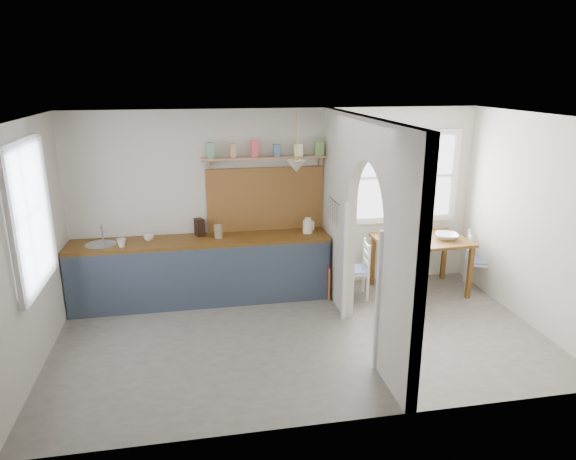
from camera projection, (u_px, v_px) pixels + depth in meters
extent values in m
cube|color=gray|center=(302.00, 337.00, 6.18)|extent=(5.80, 3.20, 0.01)
cube|color=beige|center=(304.00, 117.00, 5.42)|extent=(5.80, 3.20, 0.01)
cube|color=beige|center=(280.00, 202.00, 7.31)|extent=(5.80, 0.01, 2.60)
cube|color=beige|center=(343.00, 290.00, 4.29)|extent=(5.80, 0.01, 2.60)
cube|color=beige|center=(29.00, 250.00, 5.30)|extent=(0.01, 3.20, 2.60)
cube|color=beige|center=(533.00, 222.00, 6.31)|extent=(0.01, 3.20, 2.60)
cube|color=beige|center=(403.00, 268.00, 4.79)|extent=(0.12, 0.80, 2.60)
cube|color=beige|center=(338.00, 210.00, 6.86)|extent=(0.12, 1.20, 2.60)
cube|color=beige|center=(371.00, 168.00, 5.51)|extent=(0.12, 1.20, 1.05)
cube|color=#543211|center=(201.00, 241.00, 6.95)|extent=(3.50, 0.60, 0.05)
cube|color=#495663|center=(203.00, 279.00, 6.81)|extent=(3.50, 0.03, 0.85)
cube|color=black|center=(203.00, 270.00, 7.13)|extent=(3.46, 0.45, 0.85)
cylinder|color=#ACB3BC|center=(101.00, 245.00, 6.72)|extent=(0.40, 0.40, 0.02)
cube|color=brown|center=(266.00, 199.00, 7.23)|extent=(1.65, 0.03, 0.90)
cube|color=#A17D5A|center=(266.00, 158.00, 6.98)|extent=(1.75, 0.20, 0.03)
cube|color=#4D8C5C|center=(210.00, 151.00, 6.82)|extent=(0.09, 0.09, 0.18)
cube|color=#AB884C|center=(233.00, 151.00, 6.87)|extent=(0.09, 0.09, 0.18)
cube|color=#D7373B|center=(255.00, 150.00, 6.92)|extent=(0.09, 0.09, 0.18)
cube|color=#3B5E79|center=(277.00, 150.00, 6.97)|extent=(0.09, 0.09, 0.18)
cube|color=#F4F0A2|center=(298.00, 149.00, 7.03)|extent=(0.09, 0.09, 0.18)
cube|color=#5F933D|center=(319.00, 149.00, 7.08)|extent=(0.09, 0.09, 0.18)
cone|color=silver|center=(296.00, 166.00, 6.74)|extent=(0.26, 0.26, 0.16)
cylinder|color=#ACB3BC|center=(334.00, 201.00, 6.71)|extent=(0.02, 0.50, 0.02)
imported|color=silver|center=(122.00, 243.00, 6.61)|extent=(0.13, 0.13, 0.11)
imported|color=beige|center=(149.00, 237.00, 6.86)|extent=(0.17, 0.17, 0.10)
cube|color=black|center=(200.00, 227.00, 7.07)|extent=(0.15, 0.18, 0.24)
cylinder|color=#907E57|center=(218.00, 231.00, 6.97)|extent=(0.14, 0.14, 0.18)
cube|color=#A1193D|center=(328.00, 282.00, 7.12)|extent=(0.02, 0.03, 0.49)
cube|color=#C1822C|center=(329.00, 285.00, 7.09)|extent=(0.02, 0.03, 0.46)
imported|color=white|center=(447.00, 236.00, 7.27)|extent=(0.40, 0.40, 0.08)
imported|color=#65965E|center=(421.00, 240.00, 7.10)|extent=(0.12, 0.12, 0.09)
cylinder|color=black|center=(400.00, 242.00, 7.12)|extent=(0.26, 0.26, 0.02)
imported|color=#442D47|center=(423.00, 228.00, 7.42)|extent=(0.21, 0.21, 0.21)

